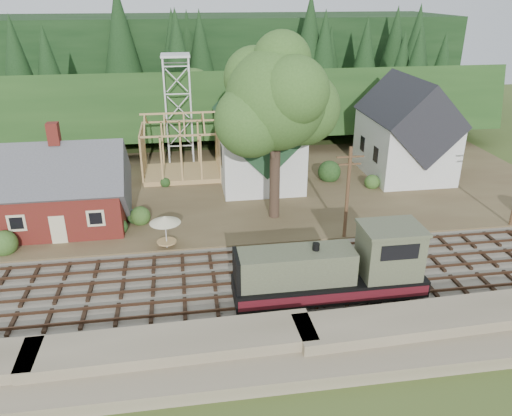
{
  "coord_description": "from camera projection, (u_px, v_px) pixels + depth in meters",
  "views": [
    {
      "loc": [
        -5.75,
        -30.09,
        19.16
      ],
      "look_at": [
        -0.26,
        6.0,
        3.0
      ],
      "focal_mm": 35.0,
      "sensor_mm": 36.0,
      "label": 1
    }
  ],
  "objects": [
    {
      "name": "lattice_tower",
      "position": [
        176.0,
        76.0,
        56.17
      ],
      "size": [
        3.2,
        3.2,
        12.12
      ],
      "color": "silver",
      "rests_on": "village_flat"
    },
    {
      "name": "telegraph_pole_near",
      "position": [
        348.0,
        192.0,
        39.69
      ],
      "size": [
        2.2,
        0.28,
        8.0
      ],
      "color": "#4C331E",
      "rests_on": "ground"
    },
    {
      "name": "car_blue",
      "position": [
        118.0,
        207.0,
        45.32
      ],
      "size": [
        3.3,
        3.57,
        1.19
      ],
      "primitive_type": "imported",
      "rotation": [
        0.0,
        0.0,
        0.7
      ],
      "color": "#518EAE",
      "rests_on": "village_flat"
    },
    {
      "name": "ridge",
      "position": [
        213.0,
        106.0,
        88.18
      ],
      "size": [
        80.0,
        20.0,
        12.0
      ],
      "primitive_type": "cube",
      "color": "black",
      "rests_on": "ground"
    },
    {
      "name": "patio_set",
      "position": [
        165.0,
        221.0,
        38.64
      ],
      "size": [
        2.43,
        2.43,
        2.7
      ],
      "color": "silver",
      "rests_on": "village_flat"
    },
    {
      "name": "locomotive",
      "position": [
        337.0,
        270.0,
        32.66
      ],
      "size": [
        12.51,
        3.13,
        4.99
      ],
      "color": "black",
      "rests_on": "railroad_bed"
    },
    {
      "name": "farmhouse",
      "position": [
        406.0,
        133.0,
        53.43
      ],
      "size": [
        8.4,
        10.8,
        10.6
      ],
      "color": "silver",
      "rests_on": "village_flat"
    },
    {
      "name": "hillside",
      "position": [
        221.0,
        129.0,
        73.71
      ],
      "size": [
        70.0,
        28.96,
        12.74
      ],
      "primitive_type": "cube",
      "rotation": [
        -0.17,
        0.0,
        0.0
      ],
      "color": "#1E3F19",
      "rests_on": "ground"
    },
    {
      "name": "ground",
      "position": [
        272.0,
        279.0,
        35.75
      ],
      "size": [
        140.0,
        140.0,
        0.0
      ],
      "primitive_type": "plane",
      "color": "#384C1E",
      "rests_on": "ground"
    },
    {
      "name": "depot",
      "position": [
        64.0,
        193.0,
        42.19
      ],
      "size": [
        10.8,
        7.41,
        9.0
      ],
      "color": "#5C2215",
      "rests_on": "village_flat"
    },
    {
      "name": "big_tree",
      "position": [
        278.0,
        106.0,
        41.02
      ],
      "size": [
        10.9,
        8.4,
        14.7
      ],
      "color": "#38281E",
      "rests_on": "village_flat"
    },
    {
      "name": "railroad_bed",
      "position": [
        272.0,
        278.0,
        35.71
      ],
      "size": [
        64.0,
        11.0,
        0.16
      ],
      "primitive_type": "cube",
      "color": "#726B5B",
      "rests_on": "ground"
    },
    {
      "name": "village_flat",
      "position": [
        241.0,
        187.0,
        51.96
      ],
      "size": [
        64.0,
        26.0,
        0.3
      ],
      "primitive_type": "cube",
      "color": "brown",
      "rests_on": "ground"
    },
    {
      "name": "car_red",
      "position": [
        440.0,
        169.0,
        54.97
      ],
      "size": [
        4.2,
        2.16,
        1.13
      ],
      "primitive_type": "imported",
      "rotation": [
        0.0,
        0.0,
        1.64
      ],
      "color": "#A80D0E",
      "rests_on": "village_flat"
    },
    {
      "name": "embankment",
      "position": [
        299.0,
        359.0,
        28.06
      ],
      "size": [
        64.0,
        5.0,
        1.6
      ],
      "primitive_type": "cube",
      "color": "#7F7259",
      "rests_on": "ground"
    },
    {
      "name": "church",
      "position": [
        258.0,
        135.0,
        51.71
      ],
      "size": [
        8.4,
        15.17,
        13.0
      ],
      "color": "silver",
      "rests_on": "village_flat"
    },
    {
      "name": "timber_frame",
      "position": [
        181.0,
        149.0,
        53.49
      ],
      "size": [
        8.2,
        6.2,
        6.99
      ],
      "color": "tan",
      "rests_on": "village_flat"
    }
  ]
}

